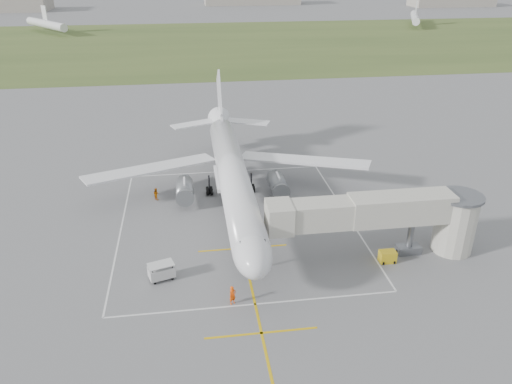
{
  "coord_description": "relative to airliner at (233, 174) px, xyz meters",
  "views": [
    {
      "loc": [
        -5.24,
        -57.48,
        29.99
      ],
      "look_at": [
        2.36,
        -4.0,
        4.0
      ],
      "focal_mm": 35.0,
      "sensor_mm": 36.0,
      "label": 1
    }
  ],
  "objects": [
    {
      "name": "distant_aircraft",
      "position": [
        19.38,
        165.66,
        -0.8
      ],
      "size": [
        177.79,
        30.79,
        8.85
      ],
      "color": "silver",
      "rests_on": "ground"
    },
    {
      "name": "ground",
      "position": [
        0.0,
        -0.75,
        -4.39
      ],
      "size": [
        700.0,
        700.0,
        0.0
      ],
      "primitive_type": "plane",
      "color": "#5D5D60",
      "rests_on": "ground"
    },
    {
      "name": "apron_markings",
      "position": [
        0.0,
        -6.57,
        -4.38
      ],
      "size": [
        28.2,
        60.0,
        0.01
      ],
      "color": "#CCA00C",
      "rests_on": "ground"
    },
    {
      "name": "grass_strip",
      "position": [
        0.0,
        129.25,
        -4.38
      ],
      "size": [
        700.0,
        120.0,
        0.02
      ],
      "primitive_type": "cube",
      "color": "#3A4D21",
      "rests_on": "ground"
    },
    {
      "name": "baggage_cart",
      "position": [
        -8.82,
        -15.37,
        -3.49
      ],
      "size": [
        2.88,
        2.2,
        1.77
      ],
      "rotation": [
        0.0,
        0.0,
        0.3
      ],
      "color": "silver",
      "rests_on": "ground"
    },
    {
      "name": "airliner",
      "position": [
        0.0,
        0.0,
        0.0
      ],
      "size": [
        38.93,
        46.75,
        13.52
      ],
      "color": "silver",
      "rests_on": "ground"
    },
    {
      "name": "ramp_worker_nose",
      "position": [
        -2.08,
        -20.34,
        -3.43
      ],
      "size": [
        0.84,
        0.74,
        1.92
      ],
      "primitive_type": "imported",
      "rotation": [
        0.0,
        0.0,
        0.51
      ],
      "color": "#FF4E08",
      "rests_on": "ground"
    },
    {
      "name": "ramp_worker_wing",
      "position": [
        -10.06,
        3.07,
        -3.56
      ],
      "size": [
        1.02,
        1.02,
        1.66
      ],
      "primitive_type": "imported",
      "rotation": [
        0.0,
        0.0,
        2.35
      ],
      "color": "#D66B06",
      "rests_on": "ground"
    },
    {
      "name": "gpu_unit",
      "position": [
        15.04,
        -15.61,
        -3.75
      ],
      "size": [
        1.74,
        1.24,
        1.3
      ],
      "rotation": [
        0.0,
        0.0,
        -0.01
      ],
      "color": "gold",
      "rests_on": "ground"
    },
    {
      "name": "jet_bridge",
      "position": [
        15.72,
        -14.25,
        0.35
      ],
      "size": [
        23.4,
        5.0,
        7.2
      ],
      "color": "#A7A497",
      "rests_on": "ground"
    }
  ]
}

